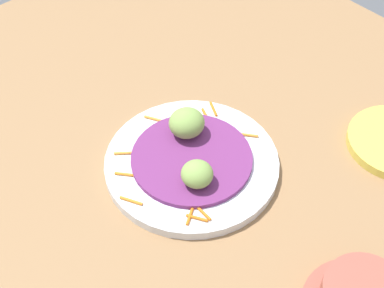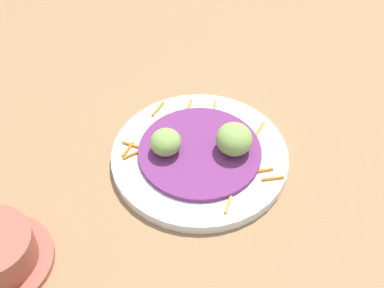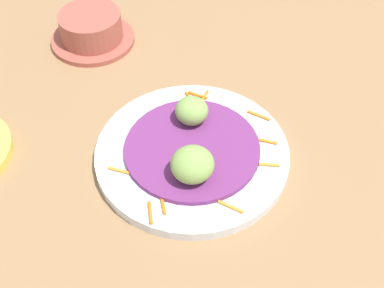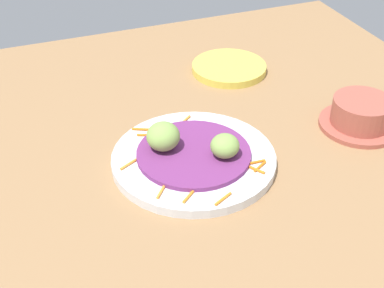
% 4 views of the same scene
% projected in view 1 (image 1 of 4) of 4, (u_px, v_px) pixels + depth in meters
% --- Properties ---
extents(table_surface, '(1.10, 1.10, 0.02)m').
position_uv_depth(table_surface, '(173.00, 179.00, 0.80)').
color(table_surface, '#936D47').
rests_on(table_surface, ground).
extents(main_plate, '(0.25, 0.25, 0.01)m').
position_uv_depth(main_plate, '(192.00, 163.00, 0.80)').
color(main_plate, silver).
rests_on(main_plate, table_surface).
extents(cabbage_bed, '(0.17, 0.17, 0.01)m').
position_uv_depth(cabbage_bed, '(192.00, 158.00, 0.79)').
color(cabbage_bed, '#702D6B').
rests_on(cabbage_bed, main_plate).
extents(carrot_garnish, '(0.22, 0.21, 0.00)m').
position_uv_depth(carrot_garnish, '(178.00, 163.00, 0.79)').
color(carrot_garnish, orange).
rests_on(carrot_garnish, main_plate).
extents(guac_scoop_left, '(0.07, 0.07, 0.04)m').
position_uv_depth(guac_scoop_left, '(187.00, 123.00, 0.80)').
color(guac_scoop_left, '#84A851').
rests_on(guac_scoop_left, cabbage_bed).
extents(guac_scoop_center, '(0.06, 0.06, 0.04)m').
position_uv_depth(guac_scoop_center, '(197.00, 174.00, 0.74)').
color(guac_scoop_center, '#84A851').
rests_on(guac_scoop_center, cabbage_bed).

